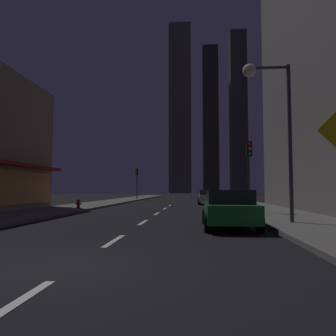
{
  "coord_description": "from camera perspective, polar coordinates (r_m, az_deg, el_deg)",
  "views": [
    {
      "loc": [
        2.29,
        -5.99,
        1.47
      ],
      "look_at": [
        0.0,
        21.87,
        3.32
      ],
      "focal_mm": 34.74,
      "sensor_mm": 36.0,
      "label": 1
    }
  ],
  "objects": [
    {
      "name": "sidewalk_right",
      "position": [
        38.31,
        11.82,
        -5.79
      ],
      "size": [
        4.0,
        76.0,
        0.15
      ],
      "primitive_type": "cube",
      "color": "#605E59",
      "rests_on": "ground"
    },
    {
      "name": "skyscraper_distant_mid",
      "position": [
        159.21,
        7.47,
        8.58
      ],
      "size": [
        7.54,
        5.59,
        70.95
      ],
      "primitive_type": "cube",
      "color": "#2E2B22",
      "rests_on": "ground"
    },
    {
      "name": "skyscraper_distant_short",
      "position": [
        121.27,
        12.19,
        9.48
      ],
      "size": [
        5.74,
        8.08,
        58.24
      ],
      "primitive_type": "cube",
      "color": "#3F3C2F",
      "rests_on": "ground"
    },
    {
      "name": "traffic_light_near_right",
      "position": [
        19.73,
        14.05,
        1.35
      ],
      "size": [
        0.32,
        0.48,
        4.2
      ],
      "color": "#2D2D2D",
      "rests_on": "sidewalk_right"
    },
    {
      "name": "lane_marking_center",
      "position": [
        17.21,
        -3.01,
        -8.65
      ],
      "size": [
        0.16,
        28.2,
        0.01
      ],
      "color": "silver",
      "rests_on": "ground"
    },
    {
      "name": "street_lamp_right",
      "position": [
        14.36,
        17.28,
        10.9
      ],
      "size": [
        1.96,
        0.56,
        6.58
      ],
      "color": "#38383D",
      "rests_on": "sidewalk_right"
    },
    {
      "name": "car_parked_near",
      "position": [
        12.71,
        10.68,
        -6.99
      ],
      "size": [
        1.98,
        4.24,
        1.45
      ],
      "color": "#1E722D",
      "rests_on": "ground"
    },
    {
      "name": "traffic_light_far_left",
      "position": [
        44.08,
        -5.48,
        -1.52
      ],
      "size": [
        0.32,
        0.48,
        4.2
      ],
      "color": "#2D2D2D",
      "rests_on": "sidewalk_left"
    },
    {
      "name": "sidewalk_left",
      "position": [
        39.13,
        -9.08,
        -5.77
      ],
      "size": [
        4.0,
        76.0,
        0.15
      ],
      "primitive_type": "cube",
      "color": "#605E59",
      "rests_on": "ground"
    },
    {
      "name": "skyscraper_distant_tall",
      "position": [
        133.42,
        2.13,
        10.52
      ],
      "size": [
        8.78,
        5.5,
        68.85
      ],
      "primitive_type": "cube",
      "color": "brown",
      "rests_on": "ground"
    },
    {
      "name": "ground_plane",
      "position": [
        38.09,
        1.26,
        -6.06
      ],
      "size": [
        78.0,
        136.0,
        0.1
      ],
      "primitive_type": "cube",
      "color": "black"
    },
    {
      "name": "car_parked_far",
      "position": [
        32.3,
        7.05,
        -5.04
      ],
      "size": [
        1.98,
        4.24,
        1.45
      ],
      "color": "silver",
      "rests_on": "ground"
    },
    {
      "name": "fire_hydrant_far_left",
      "position": [
        23.88,
        -15.45,
        -6.08
      ],
      "size": [
        0.42,
        0.3,
        0.65
      ],
      "color": "red",
      "rests_on": "sidewalk_left"
    }
  ]
}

